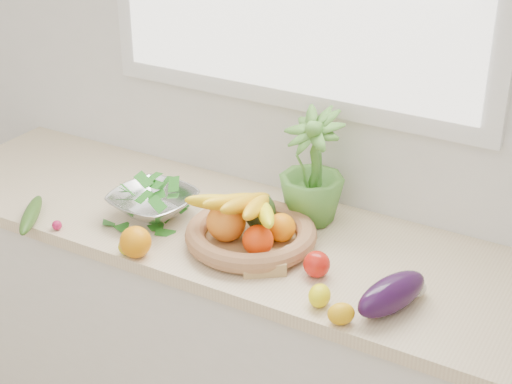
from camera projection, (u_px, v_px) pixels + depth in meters
The scene contains 18 objects.
back_wall at pixel (294, 59), 2.38m from camera, with size 4.50×0.02×2.70m, color white.
counter_cabinet at pixel (246, 354), 2.57m from camera, with size 2.20×0.58×0.86m, color silver.
countertop at pixel (245, 236), 2.36m from camera, with size 2.24×0.62×0.04m, color beige.
orange_loose at pixel (135, 242), 2.20m from camera, with size 0.09×0.09×0.09m, color orange.
lemon_a at pixel (129, 245), 2.22m from camera, with size 0.05×0.07×0.05m, color #D5BC0B.
lemon_b at pixel (341, 314), 1.93m from camera, with size 0.06×0.07×0.06m, color #E9A50C.
lemon_c at pixel (319, 296), 2.00m from camera, with size 0.06×0.07×0.06m, color yellow.
apple at pixel (317, 264), 2.11m from camera, with size 0.07×0.07×0.07m, color red.
ginger at pixel (264, 268), 2.13m from camera, with size 0.12×0.05×0.04m, color tan.
garlic_a at pixel (290, 252), 2.20m from camera, with size 0.05×0.05×0.04m, color silver.
garlic_b at pixel (416, 288), 2.04m from camera, with size 0.06×0.06×0.05m, color silver.
garlic_c at pixel (406, 280), 2.07m from camera, with size 0.05×0.05×0.04m, color white.
eggplant at pixel (392, 294), 1.97m from camera, with size 0.09×0.23×0.09m, color #270D31.
cucumber at pixel (31, 215), 2.39m from camera, with size 0.04×0.24×0.04m, color #274F17.
radish at pixel (57, 225), 2.35m from camera, with size 0.03×0.03×0.03m, color #B8174A.
potted_herb at pixel (312, 166), 2.33m from camera, with size 0.20×0.20×0.35m, color #4C8831.
fruit_basket at pixel (250, 227), 2.26m from camera, with size 0.41×0.41×0.19m.
colander_with_spinach at pixel (153, 199), 2.39m from camera, with size 0.27×0.27×0.13m.
Camera 1 is at (1.05, 0.20, 2.07)m, focal length 55.00 mm.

